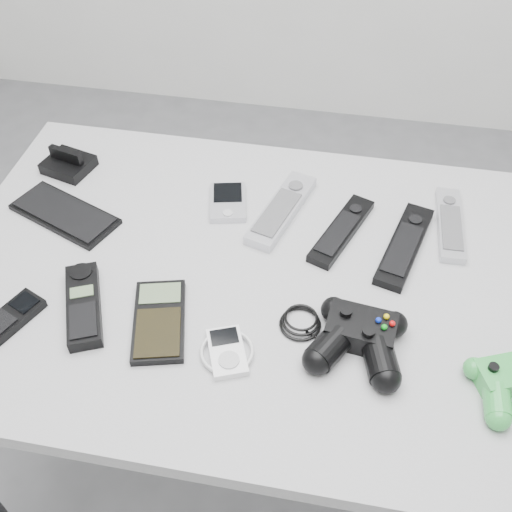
% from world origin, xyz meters
% --- Properties ---
extents(floor, '(3.50, 3.50, 0.00)m').
position_xyz_m(floor, '(0.00, 0.00, 0.00)').
color(floor, slate).
rests_on(floor, ground).
extents(desk, '(1.20, 0.77, 0.81)m').
position_xyz_m(desk, '(-0.00, -0.06, 0.74)').
color(desk, '#98989A').
rests_on(desk, floor).
extents(pda_keyboard, '(0.24, 0.17, 0.01)m').
position_xyz_m(pda_keyboard, '(-0.43, 0.02, 0.81)').
color(pda_keyboard, black).
rests_on(pda_keyboard, desk).
extents(dock_bracket, '(0.11, 0.11, 0.05)m').
position_xyz_m(dock_bracket, '(-0.48, 0.16, 0.83)').
color(dock_bracket, black).
rests_on(dock_bracket, desk).
extents(pda, '(0.09, 0.12, 0.02)m').
position_xyz_m(pda, '(-0.12, 0.11, 0.82)').
color(pda, '#B7B7BF').
rests_on(pda, desk).
extents(remote_silver_a, '(0.12, 0.23, 0.02)m').
position_xyz_m(remote_silver_a, '(-0.00, 0.10, 0.82)').
color(remote_silver_a, '#B7B7BF').
rests_on(remote_silver_a, desk).
extents(remote_black_a, '(0.12, 0.21, 0.02)m').
position_xyz_m(remote_black_a, '(0.12, 0.07, 0.82)').
color(remote_black_a, black).
rests_on(remote_black_a, desk).
extents(remote_black_b, '(0.11, 0.23, 0.02)m').
position_xyz_m(remote_black_b, '(0.24, 0.05, 0.82)').
color(remote_black_b, black).
rests_on(remote_black_b, desk).
extents(remote_silver_b, '(0.05, 0.20, 0.02)m').
position_xyz_m(remote_silver_b, '(0.33, 0.12, 0.82)').
color(remote_silver_b, '#B0B1B7').
rests_on(remote_silver_b, desk).
extents(mobile_phone, '(0.09, 0.13, 0.02)m').
position_xyz_m(mobile_phone, '(-0.41, -0.25, 0.82)').
color(mobile_phone, black).
rests_on(mobile_phone, desk).
extents(cordless_handset, '(0.12, 0.18, 0.03)m').
position_xyz_m(cordless_handset, '(-0.30, -0.20, 0.82)').
color(cordless_handset, black).
rests_on(cordless_handset, desk).
extents(calculator, '(0.12, 0.18, 0.02)m').
position_xyz_m(calculator, '(-0.17, -0.21, 0.82)').
color(calculator, black).
rests_on(calculator, desk).
extents(mp3_player, '(0.12, 0.12, 0.02)m').
position_xyz_m(mp3_player, '(-0.04, -0.25, 0.82)').
color(mp3_player, white).
rests_on(mp3_player, desk).
extents(controller_black, '(0.29, 0.20, 0.05)m').
position_xyz_m(controller_black, '(0.17, -0.19, 0.83)').
color(controller_black, black).
rests_on(controller_black, desk).
extents(controller_green, '(0.17, 0.17, 0.04)m').
position_xyz_m(controller_green, '(0.40, -0.23, 0.83)').
color(controller_green, '#268D35').
rests_on(controller_green, desk).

